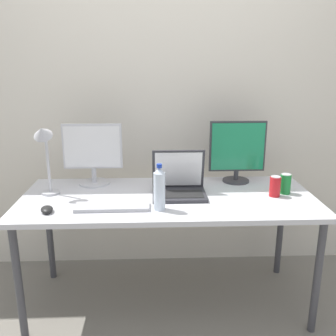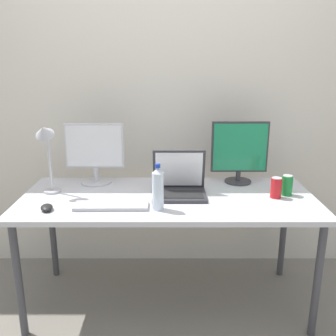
{
  "view_description": "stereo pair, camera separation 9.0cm",
  "coord_description": "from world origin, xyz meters",
  "px_view_note": "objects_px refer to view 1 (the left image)",
  "views": [
    {
      "loc": [
        -0.09,
        -2.15,
        1.54
      ],
      "look_at": [
        0.0,
        0.0,
        0.92
      ],
      "focal_mm": 40.0,
      "sensor_mm": 36.0,
      "label": 1
    },
    {
      "loc": [
        0.0,
        -2.15,
        1.54
      ],
      "look_at": [
        0.0,
        0.0,
        0.92
      ],
      "focal_mm": 40.0,
      "sensor_mm": 36.0,
      "label": 2
    }
  ],
  "objects_px": {
    "monitor_left": "(93,153)",
    "soda_can_by_laptop": "(275,186)",
    "work_desk": "(168,205)",
    "water_bottle": "(159,189)",
    "keyboard_main": "(112,207)",
    "laptop_silver": "(179,185)",
    "desk_lamp": "(44,146)",
    "soda_can_near_keyboard": "(285,184)",
    "monitor_center": "(237,151)",
    "mouse_by_keyboard": "(47,209)"
  },
  "relations": [
    {
      "from": "monitor_left",
      "to": "soda_can_by_laptop",
      "type": "relative_size",
      "value": 3.23
    },
    {
      "from": "work_desk",
      "to": "water_bottle",
      "type": "xyz_separation_m",
      "value": [
        -0.06,
        -0.21,
        0.18
      ]
    },
    {
      "from": "keyboard_main",
      "to": "water_bottle",
      "type": "relative_size",
      "value": 1.59
    },
    {
      "from": "keyboard_main",
      "to": "laptop_silver",
      "type": "bearing_deg",
      "value": 28.68
    },
    {
      "from": "work_desk",
      "to": "desk_lamp",
      "type": "bearing_deg",
      "value": 177.33
    },
    {
      "from": "laptop_silver",
      "to": "soda_can_near_keyboard",
      "type": "xyz_separation_m",
      "value": [
        0.66,
        -0.01,
        0.0
      ]
    },
    {
      "from": "monitor_left",
      "to": "monitor_center",
      "type": "relative_size",
      "value": 0.98
    },
    {
      "from": "monitor_left",
      "to": "laptop_silver",
      "type": "relative_size",
      "value": 1.25
    },
    {
      "from": "keyboard_main",
      "to": "soda_can_by_laptop",
      "type": "relative_size",
      "value": 3.31
    },
    {
      "from": "keyboard_main",
      "to": "water_bottle",
      "type": "bearing_deg",
      "value": -5.9
    },
    {
      "from": "monitor_center",
      "to": "mouse_by_keyboard",
      "type": "bearing_deg",
      "value": -156.65
    },
    {
      "from": "monitor_left",
      "to": "water_bottle",
      "type": "bearing_deg",
      "value": -47.54
    },
    {
      "from": "water_bottle",
      "to": "desk_lamp",
      "type": "distance_m",
      "value": 0.74
    },
    {
      "from": "mouse_by_keyboard",
      "to": "soda_can_by_laptop",
      "type": "bearing_deg",
      "value": -9.46
    },
    {
      "from": "monitor_center",
      "to": "keyboard_main",
      "type": "relative_size",
      "value": 1.0
    },
    {
      "from": "desk_lamp",
      "to": "soda_can_near_keyboard",
      "type": "bearing_deg",
      "value": -0.42
    },
    {
      "from": "monitor_left",
      "to": "laptop_silver",
      "type": "distance_m",
      "value": 0.62
    },
    {
      "from": "work_desk",
      "to": "water_bottle",
      "type": "relative_size",
      "value": 6.82
    },
    {
      "from": "laptop_silver",
      "to": "soda_can_near_keyboard",
      "type": "distance_m",
      "value": 0.66
    },
    {
      "from": "monitor_center",
      "to": "soda_can_near_keyboard",
      "type": "bearing_deg",
      "value": -44.5
    },
    {
      "from": "keyboard_main",
      "to": "soda_can_by_laptop",
      "type": "height_order",
      "value": "soda_can_by_laptop"
    },
    {
      "from": "monitor_center",
      "to": "soda_can_by_laptop",
      "type": "xyz_separation_m",
      "value": [
        0.17,
        -0.3,
        -0.16
      ]
    },
    {
      "from": "desk_lamp",
      "to": "mouse_by_keyboard",
      "type": "bearing_deg",
      "value": -77.27
    },
    {
      "from": "keyboard_main",
      "to": "soda_can_by_laptop",
      "type": "bearing_deg",
      "value": 8.79
    },
    {
      "from": "soda_can_near_keyboard",
      "to": "monitor_center",
      "type": "bearing_deg",
      "value": 135.5
    },
    {
      "from": "laptop_silver",
      "to": "water_bottle",
      "type": "xyz_separation_m",
      "value": [
        -0.12,
        -0.24,
        0.06
      ]
    },
    {
      "from": "soda_can_near_keyboard",
      "to": "laptop_silver",
      "type": "bearing_deg",
      "value": 178.95
    },
    {
      "from": "laptop_silver",
      "to": "keyboard_main",
      "type": "relative_size",
      "value": 0.78
    },
    {
      "from": "soda_can_by_laptop",
      "to": "monitor_left",
      "type": "bearing_deg",
      "value": 165.95
    },
    {
      "from": "work_desk",
      "to": "monitor_center",
      "type": "distance_m",
      "value": 0.62
    },
    {
      "from": "monitor_center",
      "to": "laptop_silver",
      "type": "relative_size",
      "value": 1.28
    },
    {
      "from": "laptop_silver",
      "to": "work_desk",
      "type": "bearing_deg",
      "value": -152.7
    },
    {
      "from": "soda_can_near_keyboard",
      "to": "soda_can_by_laptop",
      "type": "height_order",
      "value": "same"
    },
    {
      "from": "monitor_left",
      "to": "soda_can_near_keyboard",
      "type": "xyz_separation_m",
      "value": [
        1.22,
        -0.24,
        -0.15
      ]
    },
    {
      "from": "work_desk",
      "to": "laptop_silver",
      "type": "bearing_deg",
      "value": 27.3
    },
    {
      "from": "soda_can_by_laptop",
      "to": "soda_can_near_keyboard",
      "type": "bearing_deg",
      "value": 29.45
    },
    {
      "from": "monitor_center",
      "to": "desk_lamp",
      "type": "height_order",
      "value": "desk_lamp"
    },
    {
      "from": "monitor_center",
      "to": "laptop_silver",
      "type": "xyz_separation_m",
      "value": [
        -0.41,
        -0.24,
        -0.16
      ]
    },
    {
      "from": "soda_can_near_keyboard",
      "to": "desk_lamp",
      "type": "height_order",
      "value": "desk_lamp"
    },
    {
      "from": "mouse_by_keyboard",
      "to": "desk_lamp",
      "type": "relative_size",
      "value": 0.22
    },
    {
      "from": "monitor_center",
      "to": "mouse_by_keyboard",
      "type": "xyz_separation_m",
      "value": [
        -1.15,
        -0.5,
        -0.2
      ]
    },
    {
      "from": "keyboard_main",
      "to": "soda_can_by_laptop",
      "type": "xyz_separation_m",
      "value": [
        0.97,
        0.16,
        0.05
      ]
    },
    {
      "from": "work_desk",
      "to": "mouse_by_keyboard",
      "type": "relative_size",
      "value": 17.92
    },
    {
      "from": "soda_can_near_keyboard",
      "to": "keyboard_main",
      "type": "bearing_deg",
      "value": -168.9
    },
    {
      "from": "laptop_silver",
      "to": "mouse_by_keyboard",
      "type": "bearing_deg",
      "value": -160.78
    },
    {
      "from": "work_desk",
      "to": "desk_lamp",
      "type": "xyz_separation_m",
      "value": [
        -0.73,
        0.03,
        0.37
      ]
    },
    {
      "from": "laptop_silver",
      "to": "soda_can_near_keyboard",
      "type": "height_order",
      "value": "laptop_silver"
    },
    {
      "from": "soda_can_near_keyboard",
      "to": "mouse_by_keyboard",
      "type": "bearing_deg",
      "value": -170.05
    },
    {
      "from": "laptop_silver",
      "to": "monitor_center",
      "type": "bearing_deg",
      "value": 30.21
    },
    {
      "from": "work_desk",
      "to": "monitor_center",
      "type": "height_order",
      "value": "monitor_center"
    }
  ]
}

